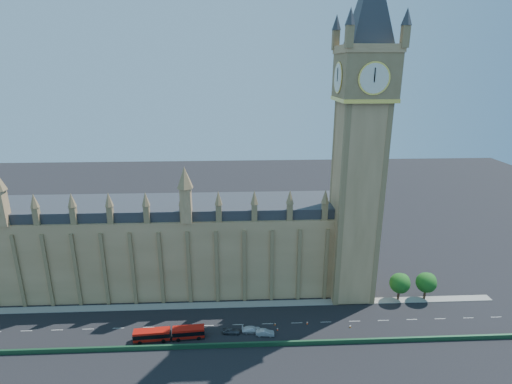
{
  "coord_description": "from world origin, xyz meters",
  "views": [
    {
      "loc": [
        4.42,
        -92.44,
        66.53
      ],
      "look_at": [
        9.32,
        10.0,
        34.46
      ],
      "focal_mm": 28.0,
      "sensor_mm": 36.0,
      "label": 1
    }
  ],
  "objects_px": {
    "car_silver": "(265,333)",
    "car_white": "(252,329)",
    "car_grey": "(231,331)",
    "red_bus": "(169,334)"
  },
  "relations": [
    {
      "from": "red_bus",
      "to": "car_grey",
      "type": "height_order",
      "value": "red_bus"
    },
    {
      "from": "car_grey",
      "to": "car_white",
      "type": "height_order",
      "value": "car_grey"
    },
    {
      "from": "car_grey",
      "to": "red_bus",
      "type": "bearing_deg",
      "value": 102.38
    },
    {
      "from": "car_grey",
      "to": "car_silver",
      "type": "distance_m",
      "value": 8.91
    },
    {
      "from": "car_grey",
      "to": "car_white",
      "type": "relative_size",
      "value": 0.87
    },
    {
      "from": "red_bus",
      "to": "car_silver",
      "type": "relative_size",
      "value": 3.75
    },
    {
      "from": "car_white",
      "to": "car_grey",
      "type": "bearing_deg",
      "value": 95.05
    },
    {
      "from": "red_bus",
      "to": "car_silver",
      "type": "distance_m",
      "value": 24.57
    },
    {
      "from": "car_silver",
      "to": "car_white",
      "type": "relative_size",
      "value": 0.92
    },
    {
      "from": "red_bus",
      "to": "car_white",
      "type": "height_order",
      "value": "red_bus"
    }
  ]
}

